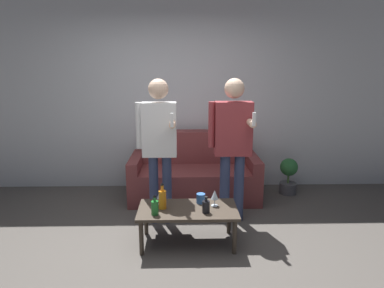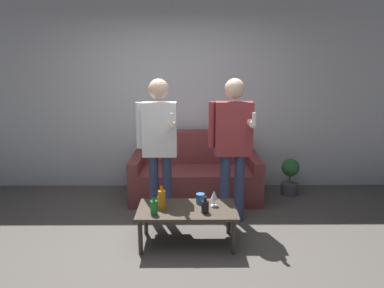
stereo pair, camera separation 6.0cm
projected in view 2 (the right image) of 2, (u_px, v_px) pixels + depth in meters
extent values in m
plane|color=#514C47|center=(166.00, 261.00, 3.19)|extent=(16.00, 16.00, 0.00)
cube|color=silver|center=(174.00, 96.00, 4.94)|extent=(8.00, 0.06, 2.70)
cube|color=brown|center=(196.00, 185.00, 4.58)|extent=(1.44, 0.60, 0.43)
cube|color=brown|center=(195.00, 161.00, 4.94)|extent=(1.44, 0.23, 0.88)
cube|color=brown|center=(138.00, 177.00, 4.67)|extent=(0.14, 0.83, 0.59)
cube|color=brown|center=(253.00, 177.00, 4.68)|extent=(0.14, 0.83, 0.59)
cube|color=#3D3328|center=(187.00, 210.00, 3.44)|extent=(0.99, 0.52, 0.03)
cylinder|color=#3D3328|center=(140.00, 237.00, 3.27)|extent=(0.04, 0.04, 0.35)
cylinder|color=#3D3328|center=(234.00, 237.00, 3.28)|extent=(0.04, 0.04, 0.35)
cylinder|color=#3D3328|center=(146.00, 218.00, 3.68)|extent=(0.04, 0.04, 0.35)
cylinder|color=#3D3328|center=(229.00, 218.00, 3.69)|extent=(0.04, 0.04, 0.35)
cylinder|color=#23752D|center=(154.00, 208.00, 3.28)|extent=(0.07, 0.07, 0.14)
cylinder|color=#23752D|center=(154.00, 198.00, 3.26)|extent=(0.03, 0.03, 0.05)
cylinder|color=black|center=(154.00, 196.00, 3.26)|extent=(0.03, 0.03, 0.01)
cylinder|color=black|center=(205.00, 207.00, 3.32)|extent=(0.07, 0.07, 0.12)
cylinder|color=black|center=(205.00, 199.00, 3.31)|extent=(0.03, 0.03, 0.05)
cylinder|color=black|center=(205.00, 197.00, 3.30)|extent=(0.03, 0.03, 0.01)
cylinder|color=orange|center=(162.00, 199.00, 3.42)|extent=(0.08, 0.08, 0.19)
cylinder|color=orange|center=(162.00, 187.00, 3.39)|extent=(0.03, 0.03, 0.07)
cylinder|color=black|center=(162.00, 184.00, 3.38)|extent=(0.03, 0.03, 0.01)
cylinder|color=silver|center=(214.00, 206.00, 3.50)|extent=(0.07, 0.07, 0.01)
cylinder|color=silver|center=(214.00, 202.00, 3.49)|extent=(0.01, 0.01, 0.07)
cone|color=silver|center=(214.00, 195.00, 3.47)|extent=(0.07, 0.07, 0.09)
cylinder|color=silver|center=(160.00, 204.00, 3.55)|extent=(0.07, 0.07, 0.01)
cylinder|color=silver|center=(160.00, 201.00, 3.54)|extent=(0.01, 0.01, 0.06)
cone|color=silver|center=(160.00, 194.00, 3.52)|extent=(0.07, 0.07, 0.08)
cylinder|color=#3366B2|center=(200.00, 198.00, 3.56)|extent=(0.09, 0.09, 0.10)
cylinder|color=navy|center=(154.00, 189.00, 3.92)|extent=(0.11, 0.11, 0.80)
cylinder|color=navy|center=(167.00, 189.00, 3.92)|extent=(0.11, 0.11, 0.80)
cube|color=white|center=(159.00, 129.00, 3.76)|extent=(0.38, 0.17, 0.60)
sphere|color=beige|center=(159.00, 89.00, 3.66)|extent=(0.22, 0.22, 0.22)
cylinder|color=white|center=(139.00, 125.00, 3.75)|extent=(0.07, 0.07, 0.51)
cylinder|color=beige|center=(172.00, 123.00, 3.61)|extent=(0.07, 0.26, 0.07)
cube|color=white|center=(172.00, 120.00, 3.44)|extent=(0.03, 0.03, 0.14)
cylinder|color=navy|center=(225.00, 188.00, 3.95)|extent=(0.12, 0.12, 0.80)
cylinder|color=navy|center=(239.00, 188.00, 3.95)|extent=(0.12, 0.12, 0.80)
cube|color=#933338|center=(234.00, 129.00, 3.79)|extent=(0.41, 0.18, 0.60)
sphere|color=beige|center=(235.00, 88.00, 3.69)|extent=(0.22, 0.22, 0.22)
cylinder|color=#933338|center=(212.00, 125.00, 3.78)|extent=(0.07, 0.07, 0.51)
cylinder|color=beige|center=(251.00, 123.00, 3.64)|extent=(0.07, 0.27, 0.07)
cube|color=white|center=(254.00, 119.00, 3.47)|extent=(0.03, 0.03, 0.14)
cylinder|color=#4C4C51|center=(289.00, 189.00, 4.85)|extent=(0.24, 0.24, 0.16)
cylinder|color=#476B38|center=(290.00, 178.00, 4.82)|extent=(0.03, 0.03, 0.15)
sphere|color=#286633|center=(291.00, 168.00, 4.78)|extent=(0.25, 0.25, 0.25)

